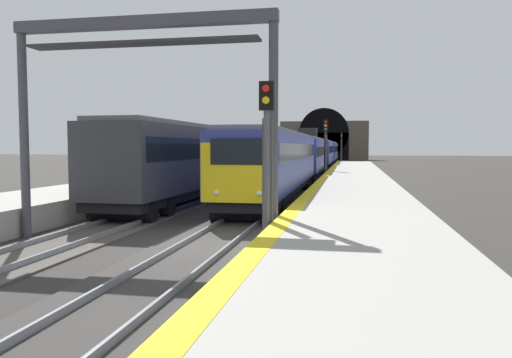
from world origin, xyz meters
name	(u,v)px	position (x,y,z in m)	size (l,w,h in m)	color
ground_plane	(209,247)	(0.00, 0.00, 0.00)	(320.00, 320.00, 0.00)	#302D2B
platform_right	(358,236)	(0.00, -4.28, 0.47)	(112.00, 4.48, 0.93)	#9E9B93
platform_right_edge_strip	(287,217)	(0.00, -2.29, 0.94)	(112.00, 0.50, 0.01)	yellow
track_main_line	(209,245)	(0.00, 0.00, 0.04)	(160.00, 3.20, 0.21)	#383533
track_adjacent_line	(72,240)	(0.00, 4.42, 0.04)	(160.00, 2.73, 0.21)	#4C4742
train_main_approaching	(315,154)	(42.56, 0.00, 2.15)	(77.83, 3.01, 4.64)	navy
train_adjacent_platform	(238,155)	(22.96, 4.42, 2.32)	(40.62, 3.33, 4.07)	#333338
railway_signal_near	(267,154)	(-1.03, -1.89, 2.74)	(0.39, 0.38, 4.63)	#4C4C54
railway_signal_mid	(326,144)	(28.21, -1.89, 3.14)	(0.39, 0.38, 5.19)	#38383D
railway_signal_far	(341,144)	(88.12, -1.89, 3.45)	(0.39, 0.38, 5.75)	#38383D
overhead_signal_gantry	(142,73)	(0.42, 2.21, 5.17)	(0.70, 8.37, 6.86)	#3F3F47
tunnel_portal	(324,140)	(99.45, 2.21, 4.33)	(3.00, 19.45, 11.46)	#51473D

